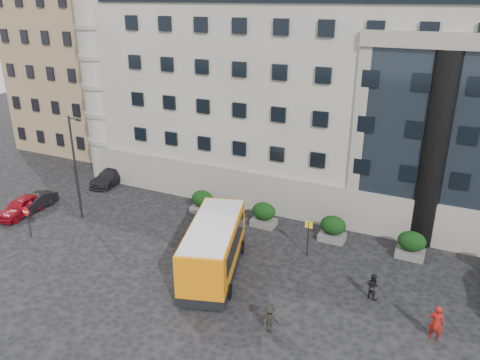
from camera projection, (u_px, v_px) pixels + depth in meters
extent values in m
plane|color=black|center=(196.00, 274.00, 28.80)|extent=(120.00, 120.00, 0.00)
cube|color=gray|center=(378.00, 80.00, 41.49)|extent=(44.00, 24.00, 18.00)
cylinder|color=black|center=(434.00, 153.00, 30.19)|extent=(1.80, 1.80, 13.00)
cube|color=#8C7551|center=(98.00, 54.00, 51.57)|extent=(14.00, 14.00, 20.00)
cube|color=brown|center=(167.00, 32.00, 67.49)|extent=(13.00, 13.00, 22.00)
cube|color=#50504E|center=(203.00, 209.00, 36.86)|extent=(1.80, 1.20, 0.50)
ellipsoid|color=black|center=(203.00, 199.00, 36.52)|extent=(1.80, 1.26, 1.34)
cube|color=#50504E|center=(264.00, 222.00, 34.76)|extent=(1.80, 1.20, 0.50)
ellipsoid|color=black|center=(264.00, 211.00, 34.42)|extent=(1.80, 1.26, 1.34)
cube|color=#50504E|center=(332.00, 237.00, 32.66)|extent=(1.80, 1.20, 0.50)
ellipsoid|color=black|center=(333.00, 225.00, 32.32)|extent=(1.80, 1.26, 1.34)
cube|color=#50504E|center=(410.00, 254.00, 30.56)|extent=(1.80, 1.20, 0.50)
ellipsoid|color=black|center=(412.00, 241.00, 30.22)|extent=(1.80, 1.26, 1.34)
cylinder|color=#262628|center=(76.00, 169.00, 34.69)|extent=(0.16, 0.16, 8.00)
cylinder|color=#262628|center=(73.00, 119.00, 33.09)|extent=(0.90, 0.12, 0.12)
cube|color=black|center=(78.00, 120.00, 32.93)|extent=(0.35, 0.18, 0.14)
cylinder|color=#262628|center=(308.00, 239.00, 30.31)|extent=(0.08, 0.08, 2.50)
cube|color=yellow|center=(309.00, 225.00, 29.92)|extent=(0.50, 0.06, 0.45)
cylinder|color=#262628|center=(29.00, 223.00, 32.81)|extent=(0.08, 0.08, 2.20)
cylinder|color=red|center=(26.00, 212.00, 32.43)|extent=(0.64, 0.05, 0.64)
cube|color=white|center=(25.00, 212.00, 32.40)|extent=(0.45, 0.04, 0.10)
cube|color=orange|center=(214.00, 245.00, 28.27)|extent=(4.91, 8.32, 2.71)
cube|color=black|center=(214.00, 266.00, 28.81)|extent=(4.96, 8.37, 0.55)
cube|color=black|center=(213.00, 241.00, 28.17)|extent=(4.45, 6.68, 1.18)
cube|color=silver|center=(213.00, 226.00, 27.79)|extent=(4.67, 7.90, 0.18)
cylinder|color=black|center=(182.00, 287.00, 26.68)|extent=(0.53, 0.94, 0.90)
cylinder|color=black|center=(229.00, 292.00, 26.31)|extent=(0.53, 0.94, 0.90)
cylinder|color=black|center=(202.00, 244.00, 31.31)|extent=(0.53, 0.94, 0.90)
cylinder|color=black|center=(242.00, 247.00, 30.94)|extent=(0.53, 0.94, 0.90)
cube|color=maroon|center=(165.00, 138.00, 50.30)|extent=(2.72, 4.00, 2.66)
cube|color=maroon|center=(148.00, 149.00, 48.23)|extent=(2.46, 1.87, 1.81)
cube|color=black|center=(143.00, 147.00, 47.49)|extent=(2.03, 0.27, 0.85)
cylinder|color=black|center=(141.00, 154.00, 49.14)|extent=(0.34, 0.91, 0.90)
cylinder|color=black|center=(158.00, 158.00, 48.06)|extent=(0.34, 0.91, 0.90)
cylinder|color=black|center=(162.00, 145.00, 51.98)|extent=(0.34, 0.91, 0.90)
cylinder|color=black|center=(179.00, 148.00, 50.89)|extent=(0.34, 0.91, 0.90)
imported|color=maroon|center=(22.00, 206.00, 36.31)|extent=(1.98, 4.38, 1.46)
imported|color=black|center=(35.00, 202.00, 37.30)|extent=(1.35, 3.73, 1.22)
imported|color=black|center=(111.00, 176.00, 42.52)|extent=(2.19, 4.93, 1.40)
imported|color=black|center=(179.00, 160.00, 46.58)|extent=(3.13, 5.59, 1.48)
imported|color=maroon|center=(436.00, 323.00, 23.01)|extent=(0.72, 0.49, 1.93)
imported|color=black|center=(373.00, 286.00, 26.24)|extent=(0.94, 0.86, 1.56)
imported|color=black|center=(270.00, 319.00, 23.59)|extent=(1.08, 0.74, 1.54)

